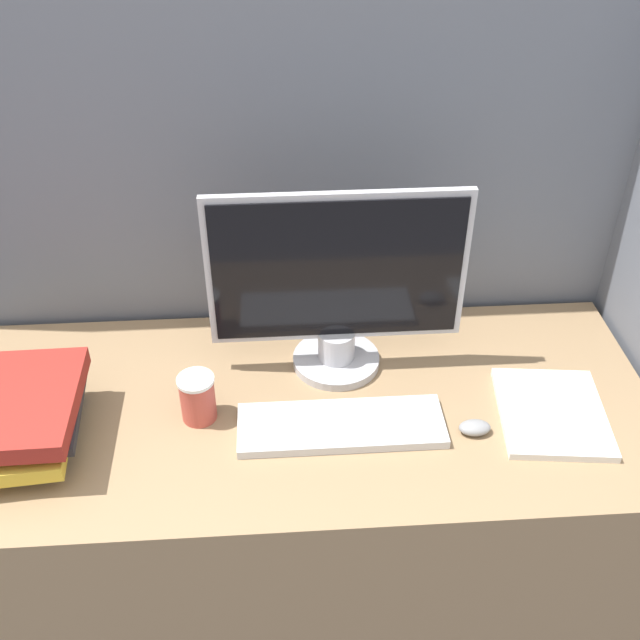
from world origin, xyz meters
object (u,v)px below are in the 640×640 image
Objects in this scene: monitor at (337,289)px; mouse at (475,428)px; keyboard at (341,426)px; coffee_cup at (198,398)px; book_stack at (18,417)px.

monitor is 0.41m from mouse.
keyboard is at bearing -92.07° from monitor.
mouse is (0.27, -0.24, -0.19)m from monitor.
keyboard is at bearing -11.00° from coffee_cup.
book_stack reaches higher than keyboard.
book_stack is at bearing -172.33° from coffee_cup.
monitor is 0.70m from book_stack.
keyboard is 0.28m from mouse.
book_stack is (-0.35, -0.05, 0.01)m from coffee_cup.
mouse is at bearing -42.55° from monitor.
mouse is (0.27, -0.03, 0.00)m from keyboard.
monitor reaches higher than mouse.
coffee_cup is (-0.30, -0.16, -0.15)m from monitor.
book_stack is at bearing -162.51° from monitor.
monitor is 0.37m from coffee_cup.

